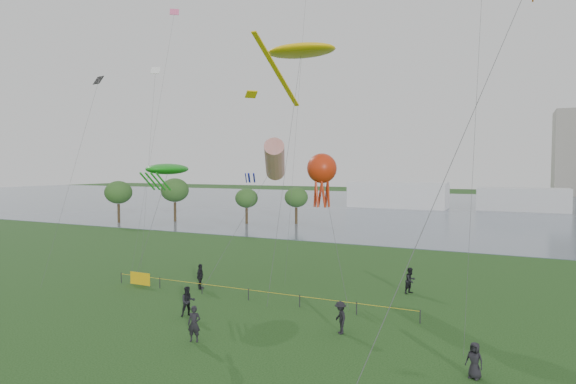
% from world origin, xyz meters
% --- Properties ---
extents(lake, '(400.00, 120.00, 0.08)m').
position_xyz_m(lake, '(0.00, 100.00, 0.02)').
color(lake, slate).
rests_on(lake, ground_plane).
extents(pavilion_left, '(22.00, 8.00, 6.00)m').
position_xyz_m(pavilion_left, '(-12.00, 95.00, 3.00)').
color(pavilion_left, silver).
rests_on(pavilion_left, ground_plane).
extents(pavilion_right, '(18.00, 7.00, 5.00)m').
position_xyz_m(pavilion_right, '(14.00, 98.00, 2.50)').
color(pavilion_right, silver).
rests_on(pavilion_right, ground_plane).
extents(trees, '(32.14, 15.51, 7.53)m').
position_xyz_m(trees, '(-36.88, 50.32, 4.98)').
color(trees, '#342817').
rests_on(trees, ground_plane).
extents(fence, '(24.07, 0.07, 1.05)m').
position_xyz_m(fence, '(-10.79, 13.28, 0.55)').
color(fence, black).
rests_on(fence, ground_plane).
extents(spectator_a, '(1.16, 1.17, 1.91)m').
position_xyz_m(spectator_a, '(-6.31, 8.44, 0.96)').
color(spectator_a, black).
rests_on(spectator_a, ground_plane).
extents(spectator_b, '(1.28, 1.38, 1.86)m').
position_xyz_m(spectator_b, '(3.52, 9.54, 0.93)').
color(spectator_b, black).
rests_on(spectator_b, ground_plane).
extents(spectator_c, '(0.75, 1.23, 1.96)m').
position_xyz_m(spectator_c, '(-9.64, 14.42, 0.98)').
color(spectator_c, black).
rests_on(spectator_c, ground_plane).
extents(spectator_d, '(0.94, 0.78, 1.64)m').
position_xyz_m(spectator_d, '(10.88, 6.60, 0.82)').
color(spectator_d, black).
rests_on(spectator_d, ground_plane).
extents(spectator_f, '(0.81, 0.65, 1.96)m').
position_xyz_m(spectator_f, '(-3.27, 4.96, 0.98)').
color(spectator_f, black).
rests_on(spectator_f, ground_plane).
extents(spectator_g, '(1.12, 1.19, 1.96)m').
position_xyz_m(spectator_g, '(5.43, 20.08, 0.98)').
color(spectator_g, black).
rests_on(spectator_g, ground_plane).
extents(kite_stingray, '(5.72, 10.26, 19.16)m').
position_xyz_m(kite_stingray, '(-3.25, 19.20, 18.66)').
color(kite_stingray, '#3F3F42').
extents(kite_windsock, '(4.24, 10.21, 12.02)m').
position_xyz_m(kite_windsock, '(-6.93, 21.93, 10.13)').
color(kite_windsock, '#3F3F42').
extents(kite_creature, '(2.90, 4.82, 9.78)m').
position_xyz_m(kite_creature, '(-14.08, 16.11, 9.30)').
color(kite_creature, '#3F3F42').
extents(kite_octopus, '(4.38, 4.52, 10.52)m').
position_xyz_m(kite_octopus, '(-0.66, 17.31, 9.33)').
color(kite_octopus, '#3F3F42').
extents(small_kites, '(44.12, 9.52, 13.60)m').
position_xyz_m(small_kites, '(-5.27, 19.32, 22.30)').
color(small_kites, white).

